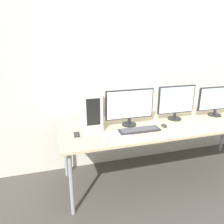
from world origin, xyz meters
TOP-DOWN VIEW (x-y plane):
  - ground_plane at (0.00, 0.00)m, footprint 14.00×14.00m
  - wall_back at (-0.00, 0.98)m, footprint 8.00×0.07m
  - desk at (0.00, 0.42)m, footprint 2.58×0.85m
  - pc_tower at (-0.92, 0.55)m, footprint 0.20×0.40m
  - monitor_main at (-0.47, 0.47)m, footprint 0.56×0.17m
  - monitor_right_near at (0.14, 0.49)m, footprint 0.48×0.17m
  - monitor_right_far at (0.73, 0.48)m, footprint 0.54×0.17m
  - keyboard at (-0.43, 0.28)m, footprint 0.46×0.14m
  - mouse at (-0.11, 0.31)m, footprint 0.06×0.09m
  - cell_phone at (-1.10, 0.36)m, footprint 0.07×0.14m
  - paper_sheet_left at (-0.66, 0.20)m, footprint 0.30×0.35m

SIDE VIEW (x-z plane):
  - ground_plane at x=0.00m, z-range 0.00..0.00m
  - desk at x=0.00m, z-range 0.33..1.07m
  - paper_sheet_left at x=-0.66m, z-range 0.74..0.74m
  - cell_phone at x=-1.10m, z-range 0.74..0.75m
  - keyboard at x=-0.43m, z-range 0.74..0.76m
  - mouse at x=-0.11m, z-range 0.74..0.77m
  - monitor_right_far at x=0.73m, z-range 0.76..1.15m
  - monitor_right_near at x=0.14m, z-range 0.76..1.19m
  - monitor_main at x=-0.47m, z-range 0.76..1.19m
  - pc_tower at x=-0.92m, z-range 0.74..1.22m
  - wall_back at x=0.00m, z-range 0.00..2.70m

